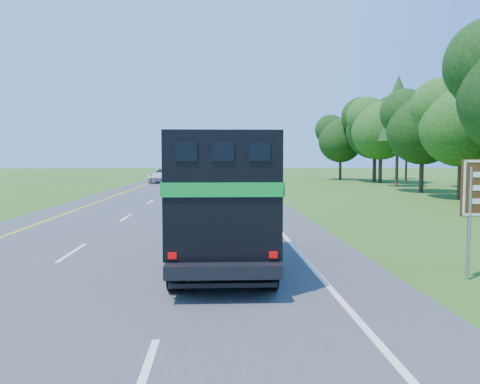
# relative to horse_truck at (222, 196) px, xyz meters

# --- Properties ---
(road) EXTENTS (15.00, 260.00, 0.04)m
(road) POSITION_rel_horse_truck_xyz_m (-3.00, 40.73, -1.97)
(road) COLOR #38383A
(road) RESTS_ON ground
(lane_markings) EXTENTS (11.15, 260.00, 0.01)m
(lane_markings) POSITION_rel_horse_truck_xyz_m (-3.00, 40.73, -1.94)
(lane_markings) COLOR yellow
(lane_markings) RESTS_ON road
(horse_truck) EXTENTS (2.68, 8.25, 3.64)m
(horse_truck) POSITION_rel_horse_truck_xyz_m (0.00, 0.00, 0.00)
(horse_truck) COLOR black
(horse_truck) RESTS_ON road
(white_suv) EXTENTS (3.64, 7.07, 1.91)m
(white_suv) POSITION_rel_horse_truck_xyz_m (-6.88, 46.29, -0.99)
(white_suv) COLOR silver
(white_suv) RESTS_ON road
(far_car) EXTENTS (2.34, 5.20, 1.73)m
(far_car) POSITION_rel_horse_truck_xyz_m (-6.47, 108.16, -1.08)
(far_car) COLOR silver
(far_car) RESTS_ON road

